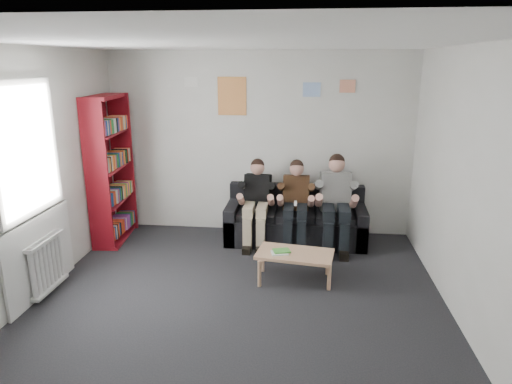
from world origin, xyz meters
TOP-DOWN VIEW (x-y plane):
  - room_shell at (0.00, 0.00)m, footprint 5.00×5.00m
  - sofa at (0.57, 2.12)m, footprint 1.99×0.82m
  - bookshelf at (-2.07, 1.89)m, footprint 0.31×0.94m
  - coffee_table at (0.60, 0.81)m, footprint 0.89×0.49m
  - game_cases at (0.43, 0.78)m, footprint 0.22×0.17m
  - person_left at (0.02, 1.93)m, footprint 0.37×0.79m
  - person_middle at (0.57, 1.93)m, footprint 0.37×0.79m
  - person_right at (1.13, 1.93)m, footprint 0.42×0.89m
  - radiator at (-2.15, 0.20)m, footprint 0.10×0.64m
  - window at (-2.22, 0.20)m, footprint 0.05×1.30m
  - poster_large at (-0.40, 2.49)m, footprint 0.42×0.01m
  - poster_blue at (0.75, 2.49)m, footprint 0.25×0.01m
  - poster_pink at (1.25, 2.49)m, footprint 0.22×0.01m
  - poster_sign at (-1.00, 2.49)m, footprint 0.20×0.01m

SIDE VIEW (x-z plane):
  - sofa at x=0.57m, z-range -0.11..0.66m
  - coffee_table at x=0.60m, z-range 0.14..0.49m
  - radiator at x=-2.15m, z-range 0.05..0.65m
  - game_cases at x=0.43m, z-range 0.36..0.39m
  - person_left at x=0.02m, z-range 0.00..1.21m
  - person_middle at x=0.57m, z-range 0.00..1.21m
  - person_right at x=1.13m, z-range -0.01..1.29m
  - window at x=-2.22m, z-range -0.15..2.21m
  - bookshelf at x=-2.07m, z-range 0.00..2.10m
  - room_shell at x=0.00m, z-range -1.15..3.85m
  - poster_large at x=-0.40m, z-range 1.77..2.32m
  - poster_blue at x=0.75m, z-range 2.05..2.25m
  - poster_pink at x=1.25m, z-range 2.11..2.29m
  - poster_sign at x=-1.00m, z-range 2.18..2.32m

